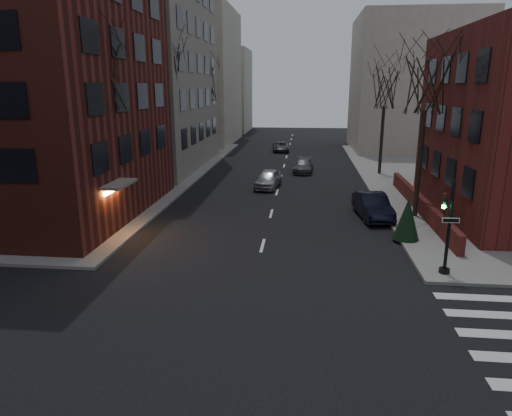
{
  "coord_description": "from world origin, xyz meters",
  "views": [
    {
      "loc": [
        1.96,
        -9.68,
        7.8
      ],
      "look_at": [
        -0.32,
        11.84,
        2.0
      ],
      "focal_mm": 32.0,
      "sensor_mm": 36.0,
      "label": 1
    }
  ],
  "objects": [
    {
      "name": "low_wall_right",
      "position": [
        9.3,
        19.0,
        0.65
      ],
      "size": [
        0.35,
        16.0,
        1.0
      ],
      "primitive_type": "cube",
      "color": "maroon",
      "rests_on": "sidewalk_far_right"
    },
    {
      "name": "tree_right_a",
      "position": [
        8.8,
        18.0,
        8.03
      ],
      "size": [
        3.96,
        3.96,
        9.72
      ],
      "color": "#2D231C",
      "rests_on": "sidewalk_far_right"
    },
    {
      "name": "tree_left_a",
      "position": [
        -8.8,
        14.0,
        8.47
      ],
      "size": [
        4.18,
        4.18,
        10.26
      ],
      "color": "#2D231C",
      "rests_on": "sidewalk_far_left"
    },
    {
      "name": "tree_left_c",
      "position": [
        -8.8,
        40.0,
        8.03
      ],
      "size": [
        3.96,
        3.96,
        9.72
      ],
      "color": "#2D231C",
      "rests_on": "sidewalk_far_left"
    },
    {
      "name": "ground",
      "position": [
        0.0,
        0.0,
        0.0
      ],
      "size": [
        160.0,
        160.0,
        0.0
      ],
      "primitive_type": "plane",
      "color": "black",
      "rests_on": "ground"
    },
    {
      "name": "building_distant_la",
      "position": [
        -15.0,
        55.0,
        9.0
      ],
      "size": [
        14.0,
        16.0,
        18.0
      ],
      "primitive_type": "cube",
      "color": "#BFB8A1",
      "rests_on": "ground"
    },
    {
      "name": "traffic_signal",
      "position": [
        7.94,
        8.99,
        1.91
      ],
      "size": [
        0.76,
        0.44,
        4.0
      ],
      "color": "black",
      "rests_on": "sidewalk_far_right"
    },
    {
      "name": "streetlamp_far",
      "position": [
        -8.2,
        42.0,
        4.24
      ],
      "size": [
        0.36,
        0.36,
        6.28
      ],
      "color": "black",
      "rests_on": "sidewalk_far_left"
    },
    {
      "name": "sandwich_board",
      "position": [
        7.3,
        13.86,
        0.59
      ],
      "size": [
        0.55,
        0.64,
        0.87
      ],
      "primitive_type": "cube",
      "rotation": [
        0.0,
        0.0,
        -0.34
      ],
      "color": "white",
      "rests_on": "sidewalk_far_right"
    },
    {
      "name": "building_left_tan",
      "position": [
        -17.0,
        34.0,
        14.0
      ],
      "size": [
        18.0,
        18.0,
        28.0
      ],
      "primitive_type": "cube",
      "color": "gray",
      "rests_on": "ground"
    },
    {
      "name": "car_lane_far",
      "position": [
        -0.9,
        46.4,
        0.58
      ],
      "size": [
        2.31,
        4.34,
        1.16
      ],
      "primitive_type": "imported",
      "rotation": [
        0.0,
        0.0,
        0.09
      ],
      "color": "#424348",
      "rests_on": "ground"
    },
    {
      "name": "tree_right_b",
      "position": [
        8.8,
        32.0,
        7.59
      ],
      "size": [
        3.74,
        3.74,
        9.18
      ],
      "color": "#2D231C",
      "rests_on": "sidewalk_far_right"
    },
    {
      "name": "building_distant_lb",
      "position": [
        -13.0,
        72.0,
        7.0
      ],
      "size": [
        10.0,
        12.0,
        14.0
      ],
      "primitive_type": "cube",
      "color": "#BFB8A1",
      "rests_on": "ground"
    },
    {
      "name": "tree_left_b",
      "position": [
        -8.8,
        26.0,
        8.91
      ],
      "size": [
        4.4,
        4.4,
        10.8
      ],
      "color": "#2D231C",
      "rests_on": "sidewalk_far_left"
    },
    {
      "name": "car_lane_gray",
      "position": [
        1.93,
        32.58,
        0.61
      ],
      "size": [
        2.01,
        4.32,
        1.22
      ],
      "primitive_type": "imported",
      "rotation": [
        0.0,
        0.0,
        -0.07
      ],
      "color": "#46464B",
      "rests_on": "ground"
    },
    {
      "name": "building_left_brick",
      "position": [
        -15.5,
        16.5,
        9.0
      ],
      "size": [
        15.0,
        15.0,
        18.0
      ],
      "primitive_type": "cube",
      "color": "maroon",
      "rests_on": "ground"
    },
    {
      "name": "car_lane_silver",
      "position": [
        -0.8,
        25.58,
        0.71
      ],
      "size": [
        2.2,
        4.36,
        1.42
      ],
      "primitive_type": "imported",
      "rotation": [
        0.0,
        0.0,
        -0.13
      ],
      "color": "#9D9DA2",
      "rests_on": "ground"
    },
    {
      "name": "streetlamp_near",
      "position": [
        -8.2,
        22.0,
        4.24
      ],
      "size": [
        0.36,
        0.36,
        6.28
      ],
      "color": "black",
      "rests_on": "sidewalk_far_left"
    },
    {
      "name": "evergreen_shrub",
      "position": [
        7.3,
        13.35,
        1.25
      ],
      "size": [
        1.45,
        1.45,
        2.2
      ],
      "primitive_type": "cone",
      "rotation": [
        0.0,
        0.0,
        0.1
      ],
      "color": "black",
      "rests_on": "sidewalk_far_right"
    },
    {
      "name": "building_distant_ra",
      "position": [
        15.0,
        50.0,
        8.0
      ],
      "size": [
        14.0,
        14.0,
        16.0
      ],
      "primitive_type": "cube",
      "color": "#BFB8A1",
      "rests_on": "ground"
    },
    {
      "name": "parked_sedan",
      "position": [
        6.2,
        17.69,
        0.76
      ],
      "size": [
        2.15,
        4.75,
        1.51
      ],
      "primitive_type": "imported",
      "rotation": [
        0.0,
        0.0,
        0.12
      ],
      "color": "black",
      "rests_on": "ground"
    }
  ]
}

